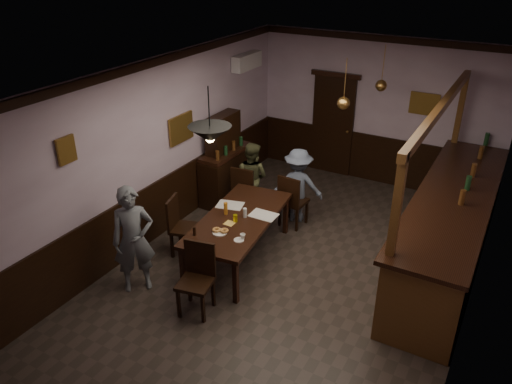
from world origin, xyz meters
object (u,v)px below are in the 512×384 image
Objects in this scene: person_standing at (134,240)px; person_seated_left at (251,177)px; chair_far_left at (245,190)px; sideboard at (226,166)px; chair_far_right at (291,199)px; pendant_iron at (210,134)px; dining_table at (238,221)px; chair_side at (180,224)px; person_seated_right at (298,185)px; chair_near at (197,275)px; soda_can at (235,218)px; bar_counter at (450,227)px; pendant_brass_mid at (343,103)px; coffee_cup at (243,236)px; pendant_brass_far at (381,86)px.

person_standing is 2.87m from person_seated_left.
chair_far_left is at bearing 37.04° from person_standing.
chair_far_right is at bearing -13.47° from sideboard.
chair_far_right is (0.88, 0.10, -0.01)m from chair_far_left.
chair_far_right is 2.80m from pendant_iron.
dining_table is 2.33× the size of chair_side.
person_seated_right is 0.80× the size of sideboard.
chair_near is 8.44× the size of soda_can.
pendant_iron is at bearing -83.41° from dining_table.
person_seated_left is at bearing 179.97° from bar_counter.
chair_far_left is 1.00× the size of chair_near.
chair_side is at bearing 73.93° from chair_far_left.
chair_near is 0.62× the size of person_standing.
pendant_brass_mid is at bearing 60.43° from soda_can.
person_standing reaches higher than chair_far_right.
chair_far_left is at bearing 113.07° from coffee_cup.
chair_near is 1.20m from soda_can.
pendant_iron is (1.41, -2.49, 1.70)m from sideboard.
chair_near is at bearing -106.53° from pendant_brass_mid.
person_seated_left is at bearing -11.67° from person_seated_right.
chair_far_left is at bearing 108.94° from pendant_iron.
chair_far_left is at bearing -27.19° from chair_side.
person_seated_right is (1.17, 1.91, 0.14)m from chair_side.
pendant_iron is (-0.19, -2.11, 1.84)m from chair_far_right.
coffee_cup is at bearing -114.39° from chair_side.
chair_side is 1.32m from coffee_cup.
coffee_cup is (1.01, -2.00, 0.12)m from person_seated_left.
chair_near is 1.08m from person_standing.
pendant_brass_far is (2.51, 1.21, 1.62)m from sideboard.
pendant_brass_mid is (1.90, 1.89, 1.76)m from chair_side.
pendant_iron is at bearing -110.97° from pendant_brass_mid.
chair_near is 1.03× the size of chair_side.
sideboard reaches higher than chair_side.
dining_table is 0.19m from soda_can.
person_standing is (-0.90, -1.36, 0.13)m from dining_table.
soda_can is (-0.11, 1.17, 0.26)m from chair_near.
person_seated_right is at bearing -173.94° from person_seated_left.
pendant_iron is 0.90× the size of pendant_brass_far.
bar_counter is at bearing 39.18° from pendant_iron.
pendant_brass_mid is (0.91, 2.36, -0.08)m from pendant_iron.
sideboard is at bearing -4.28° from chair_side.
soda_can is at bearing 63.85° from person_seated_right.
soda_can is (-0.24, -1.73, 0.13)m from person_seated_right.
chair_near is at bearing 104.84° from person_seated_left.
chair_far_left is 8.41× the size of soda_can.
bar_counter is at bearing 31.93° from coffee_cup.
pendant_brass_mid is (0.85, 2.88, 1.74)m from chair_near.
chair_far_left is 0.74× the size of person_seated_left.
coffee_cup is 0.11× the size of pendant_iron.
chair_side is at bearing -123.09° from pendant_brass_far.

